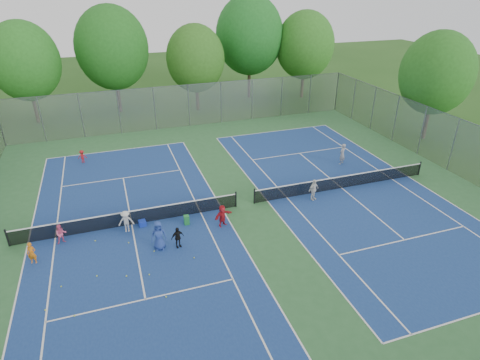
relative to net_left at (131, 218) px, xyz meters
name	(u,v)px	position (x,y,z in m)	size (l,w,h in m)	color
ground	(245,205)	(7.00, 0.00, -0.46)	(120.00, 120.00, 0.00)	#255019
court_pad	(245,205)	(7.00, 0.00, -0.45)	(32.00, 32.00, 0.01)	#2F6435
court_left	(132,225)	(0.00, 0.00, -0.44)	(10.97, 23.77, 0.01)	navy
court_right	(342,188)	(14.00, 0.00, -0.44)	(10.97, 23.77, 0.01)	navy
net_left	(131,218)	(0.00, 0.00, 0.00)	(12.87, 0.10, 0.91)	black
net_right	(342,182)	(14.00, 0.00, 0.00)	(12.87, 0.10, 0.91)	black
fence_north	(189,106)	(7.00, 16.00, 1.54)	(32.00, 0.10, 4.00)	gray
fence_east	(453,145)	(23.00, 0.00, 1.54)	(32.00, 0.10, 4.00)	gray
tree_nw	(24,61)	(-7.00, 22.00, 5.44)	(6.40, 6.40, 9.58)	#443326
tree_nl	(112,48)	(1.00, 23.00, 6.09)	(7.20, 7.20, 10.69)	#443326
tree_nc	(195,59)	(9.00, 21.00, 4.94)	(6.00, 6.00, 8.85)	#443326
tree_nr	(250,35)	(16.00, 24.00, 6.59)	(7.60, 7.60, 11.42)	#443326
tree_ne	(305,45)	(22.00, 22.00, 5.51)	(6.60, 6.60, 9.77)	#443326
tree_side_e	(437,73)	(26.00, 6.00, 5.29)	(6.00, 6.00, 9.20)	#443326
ball_crate	(142,223)	(0.59, -0.29, -0.29)	(0.39, 0.39, 0.34)	#1834B9
ball_hopper	(187,220)	(3.05, -0.97, -0.17)	(0.29, 0.29, 0.57)	#268D39
student_a	(32,253)	(-4.98, -1.97, 0.15)	(0.44, 0.29, 1.20)	orange
student_b	(61,234)	(-3.69, -0.60, 0.12)	(0.56, 0.43, 1.14)	#E95A87
student_c	(126,221)	(-0.29, -0.60, 0.20)	(0.85, 0.49, 1.32)	silver
student_d	(178,237)	(2.16, -2.99, 0.15)	(0.71, 0.30, 1.22)	black
student_e	(159,236)	(1.21, -2.82, 0.38)	(0.81, 0.53, 1.66)	navy
student_f	(222,216)	(4.98, -1.78, 0.21)	(1.24, 0.40, 1.34)	red
child_far_baseline	(82,157)	(-2.72, 10.21, 0.06)	(0.66, 0.38, 1.03)	maroon
instructor	(342,154)	(16.12, 3.52, 0.37)	(0.60, 0.40, 1.65)	gray
teen_court_b	(314,190)	(11.38, -0.75, 0.26)	(0.84, 0.35, 1.43)	silver
tennis_ball_0	(161,239)	(1.39, -2.02, -0.42)	(0.07, 0.07, 0.07)	yellow
tennis_ball_1	(166,297)	(0.89, -6.58, -0.42)	(0.07, 0.07, 0.07)	#CAF038
tennis_ball_2	(194,258)	(2.72, -4.24, -0.42)	(0.07, 0.07, 0.07)	gold
tennis_ball_3	(129,243)	(-0.33, -1.82, -0.42)	(0.07, 0.07, 0.07)	#C8DC33
tennis_ball_4	(74,316)	(-2.97, -6.45, -0.42)	(0.07, 0.07, 0.07)	#D1F138
tennis_ball_5	(45,310)	(-4.17, -5.69, -0.42)	(0.07, 0.07, 0.07)	#CCDE33
tennis_ball_6	(95,241)	(-2.03, -1.05, -0.42)	(0.07, 0.07, 0.07)	#D6EC37
tennis_ball_7	(97,276)	(-2.01, -4.09, -0.42)	(0.07, 0.07, 0.07)	#CCF238
tennis_ball_8	(127,276)	(-0.67, -4.57, -0.42)	(0.07, 0.07, 0.07)	#DEF238
tennis_ball_9	(61,287)	(-3.60, -4.33, -0.42)	(0.07, 0.07, 0.07)	#A8C92E
tennis_ball_10	(149,275)	(0.38, -4.81, -0.42)	(0.07, 0.07, 0.07)	#C3DD33
tennis_ball_11	(154,251)	(0.87, -3.02, -0.42)	(0.07, 0.07, 0.07)	#C2D331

